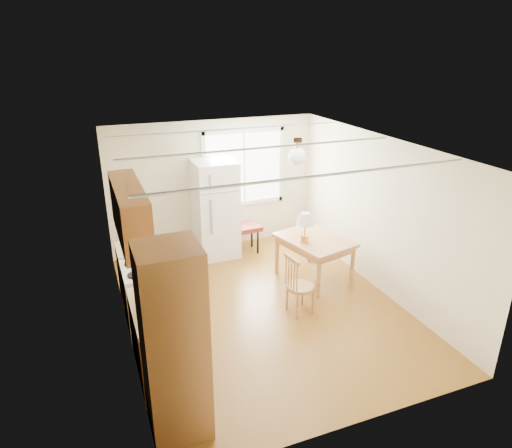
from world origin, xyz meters
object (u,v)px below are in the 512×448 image
refrigerator (215,209)px  dining_table (315,244)px  chair (296,282)px  bench (231,231)px

refrigerator → dining_table: (1.26, -1.57, -0.27)m
refrigerator → dining_table: bearing=-51.2°
dining_table → chair: bearing=-145.5°
refrigerator → bench: 0.52m
dining_table → chair: 1.16m
refrigerator → bench: refrigerator is taller
refrigerator → dining_table: 2.03m
dining_table → refrigerator: bearing=114.9°
bench → dining_table: (1.00, -1.45, 0.17)m
dining_table → chair: (-0.77, -0.86, -0.12)m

